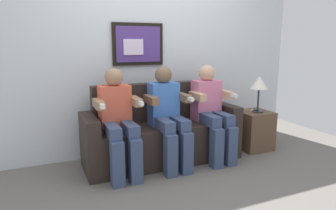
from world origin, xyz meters
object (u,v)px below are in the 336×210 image
(couch, at_px, (162,135))
(person_on_right, at_px, (211,109))
(person_on_left, at_px, (118,118))
(table_lamp, at_px, (259,84))
(person_in_middle, at_px, (168,113))
(side_table_right, at_px, (254,130))
(spare_remote_on_table, at_px, (255,111))

(couch, height_order, person_on_right, person_on_right)
(person_on_left, xyz_separation_m, person_on_right, (1.12, 0.00, -0.00))
(couch, distance_m, table_lamp, 1.38)
(person_in_middle, bearing_deg, side_table_right, 2.79)
(person_in_middle, distance_m, table_lamp, 1.28)
(person_on_left, relative_size, side_table_right, 2.22)
(person_on_right, bearing_deg, person_in_middle, 180.00)
(side_table_right, bearing_deg, person_on_left, -178.06)
(person_on_left, height_order, table_lamp, person_on_left)
(couch, bearing_deg, table_lamp, -6.98)
(person_on_right, bearing_deg, table_lamp, 1.03)
(person_in_middle, height_order, person_on_right, same)
(table_lamp, xyz_separation_m, spare_remote_on_table, (-0.01, 0.03, -0.35))
(person_on_right, xyz_separation_m, spare_remote_on_table, (0.69, 0.04, -0.10))
(couch, xyz_separation_m, person_on_left, (-0.56, -0.17, 0.29))
(person_on_left, bearing_deg, person_on_right, 0.02)
(person_on_right, bearing_deg, person_on_left, -179.98)
(couch, xyz_separation_m, side_table_right, (1.25, -0.11, -0.06))
(person_on_left, distance_m, spare_remote_on_table, 1.81)
(person_in_middle, xyz_separation_m, person_on_right, (0.56, 0.00, 0.00))
(spare_remote_on_table, bearing_deg, person_on_left, -178.56)
(side_table_right, bearing_deg, couch, 175.18)
(person_in_middle, xyz_separation_m, table_lamp, (1.26, 0.01, 0.25))
(person_on_left, bearing_deg, spare_remote_on_table, 1.44)
(spare_remote_on_table, bearing_deg, person_in_middle, -177.94)
(person_on_left, height_order, person_on_right, same)
(person_in_middle, distance_m, spare_remote_on_table, 1.25)
(person_on_left, distance_m, side_table_right, 1.85)
(person_on_right, bearing_deg, side_table_right, 5.03)
(side_table_right, bearing_deg, table_lamp, -84.57)
(person_on_right, relative_size, table_lamp, 2.41)
(side_table_right, bearing_deg, person_on_right, -174.97)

